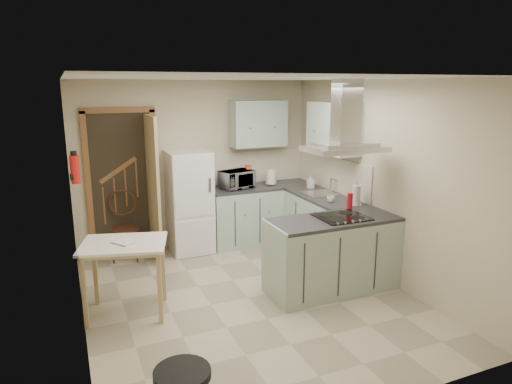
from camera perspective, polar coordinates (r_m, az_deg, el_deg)
name	(u,v)px	position (r m, az deg, el deg)	size (l,w,h in m)	color
floor	(248,298)	(5.48, -0.96, -13.08)	(4.20, 4.20, 0.00)	tan
ceiling	(247,78)	(4.91, -1.08, 14.05)	(4.20, 4.20, 0.00)	silver
back_wall	(196,164)	(7.00, -7.50, 3.44)	(3.60, 3.60, 0.00)	#C1B495
left_wall	(74,211)	(4.70, -21.80, -2.27)	(4.20, 4.20, 0.00)	#C1B495
right_wall	(380,181)	(5.95, 15.27, 1.33)	(4.20, 4.20, 0.00)	#C1B495
doorway	(123,184)	(6.81, -16.32, 1.01)	(1.10, 0.12, 2.10)	brown
fridge	(190,202)	(6.77, -8.31, -1.25)	(0.60, 0.60, 1.50)	white
counter_back	(244,215)	(7.11, -1.51, -2.92)	(1.08, 0.60, 0.90)	#9EB2A0
counter_right	(313,221)	(6.88, 7.11, -3.57)	(0.60, 1.95, 0.90)	#9EB2A0
splashback	(254,167)	(7.32, -0.19, 3.19)	(1.68, 0.02, 0.50)	beige
wall_cabinet_back	(258,124)	(7.08, 0.25, 8.56)	(0.85, 0.35, 0.70)	#9EB2A0
wall_cabinet_right	(334,128)	(6.45, 9.67, 7.90)	(0.35, 0.90, 0.70)	#9EB2A0
peninsula	(333,254)	(5.59, 9.60, -7.69)	(1.55, 0.65, 0.90)	#9EB2A0
hob	(342,217)	(5.50, 10.66, -3.08)	(0.58, 0.50, 0.01)	black
extractor_hood	(345,149)	(5.33, 11.03, 5.34)	(0.90, 0.55, 0.10)	silver
sink	(320,194)	(6.62, 7.98, -0.20)	(0.45, 0.40, 0.01)	silver
fire_extinguisher	(75,170)	(5.53, -21.69, 2.62)	(0.10, 0.10, 0.32)	#B2140F
drop_leaf_table	(126,279)	(5.17, -15.94, -10.36)	(0.87, 0.65, 0.81)	#CCBE7E
bentwood_chair	(125,229)	(6.71, -16.01, -4.46)	(0.40, 0.40, 0.90)	#4B2819
microwave	(237,179)	(6.90, -2.43, 1.58)	(0.49, 0.33, 0.27)	black
kettle	(271,177)	(7.13, 1.89, 1.89)	(0.17, 0.17, 0.25)	white
cereal_box	(248,176)	(7.09, -0.95, 2.07)	(0.08, 0.20, 0.31)	#F0501C
soap_bottle	(310,181)	(6.97, 6.82, 1.34)	(0.09, 0.09, 0.20)	#A1A0AC
paper_towel	(356,195)	(6.05, 12.42, -0.39)	(0.11, 0.11, 0.27)	silver
cup	(331,199)	(6.17, 9.37, -0.89)	(0.11, 0.11, 0.08)	white
red_bottle	(350,201)	(5.86, 11.65, -1.14)	(0.07, 0.07, 0.20)	red
book	(117,240)	(4.95, -16.98, -5.81)	(0.17, 0.23, 0.10)	#963432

